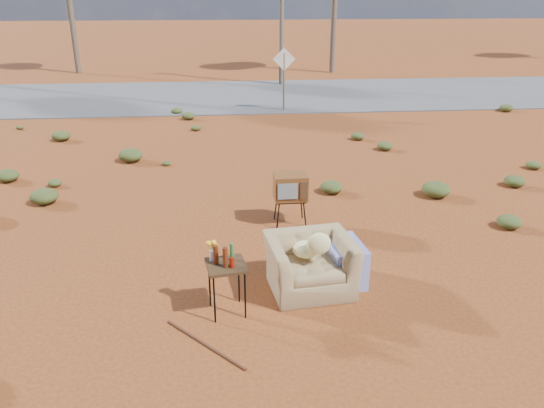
{
  "coord_description": "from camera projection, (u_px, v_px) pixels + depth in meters",
  "views": [
    {
      "loc": [
        -0.61,
        -6.58,
        4.07
      ],
      "look_at": [
        0.12,
        1.39,
        0.8
      ],
      "focal_mm": 35.0,
      "sensor_mm": 36.0,
      "label": 1
    }
  ],
  "objects": [
    {
      "name": "ground",
      "position": [
        273.0,
        292.0,
        7.66
      ],
      "size": [
        140.0,
        140.0,
        0.0
      ],
      "primitive_type": "plane",
      "color": "brown",
      "rests_on": "ground"
    },
    {
      "name": "side_table",
      "position": [
        223.0,
        262.0,
        6.93
      ],
      "size": [
        0.59,
        0.59,
        1.02
      ],
      "rotation": [
        0.0,
        0.0,
        0.17
      ],
      "color": "#382714",
      "rests_on": "ground"
    },
    {
      "name": "highway",
      "position": [
        239.0,
        96.0,
        21.48
      ],
      "size": [
        140.0,
        7.0,
        0.04
      ],
      "primitive_type": "cube",
      "color": "#565659",
      "rests_on": "ground"
    },
    {
      "name": "rusty_bar",
      "position": [
        205.0,
        344.0,
        6.51
      ],
      "size": [
        0.99,
        1.07,
        0.04
      ],
      "primitive_type": "cylinder",
      "rotation": [
        0.0,
        1.57,
        -0.82
      ],
      "color": "#4F2915",
      "rests_on": "ground"
    },
    {
      "name": "armchair",
      "position": [
        317.0,
        257.0,
        7.61
      ],
      "size": [
        1.48,
        1.06,
        1.05
      ],
      "rotation": [
        0.0,
        0.0,
        0.12
      ],
      "color": "#947A51",
      "rests_on": "ground"
    },
    {
      "name": "tv_unit",
      "position": [
        290.0,
        187.0,
        9.61
      ],
      "size": [
        0.61,
        0.49,
        0.96
      ],
      "rotation": [
        0.0,
        0.0,
        0.02
      ],
      "color": "black",
      "rests_on": "ground"
    },
    {
      "name": "scrub_patch",
      "position": [
        217.0,
        181.0,
        11.6
      ],
      "size": [
        17.49,
        8.07,
        0.33
      ],
      "color": "#3F4A20",
      "rests_on": "ground"
    },
    {
      "name": "road_sign",
      "position": [
        284.0,
        68.0,
        18.28
      ],
      "size": [
        0.78,
        0.06,
        2.19
      ],
      "color": "brown",
      "rests_on": "ground"
    }
  ]
}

